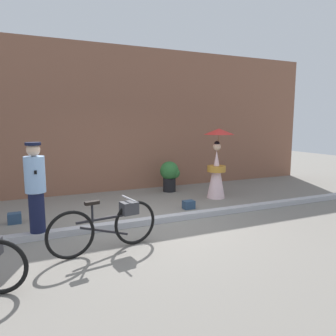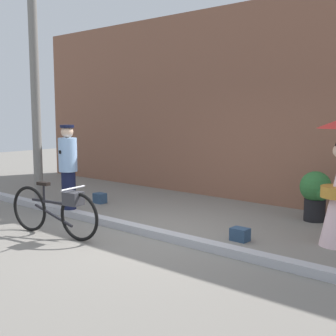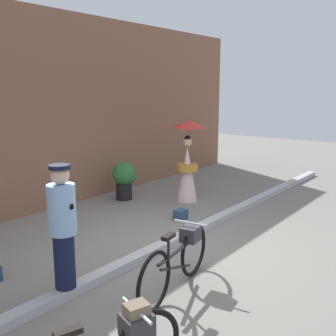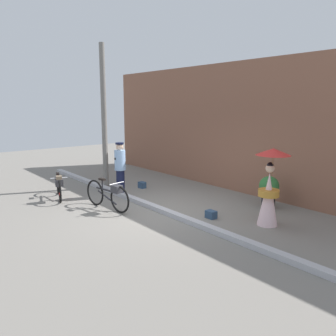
# 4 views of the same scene
# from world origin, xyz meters

# --- Properties ---
(ground_plane) EXTENTS (30.00, 30.00, 0.00)m
(ground_plane) POSITION_xyz_m (0.00, 0.00, 0.00)
(ground_plane) COLOR gray
(building_wall) EXTENTS (14.00, 0.40, 4.18)m
(building_wall) POSITION_xyz_m (0.00, 3.49, 2.09)
(building_wall) COLOR brown
(building_wall) RESTS_ON ground_plane
(sidewalk_curb) EXTENTS (14.00, 0.20, 0.12)m
(sidewalk_curb) POSITION_xyz_m (0.00, 0.00, 0.06)
(sidewalk_curb) COLOR #B2B2B7
(sidewalk_curb) RESTS_ON ground_plane
(bicycle_near_officer) EXTENTS (1.79, 0.48, 0.83)m
(bicycle_near_officer) POSITION_xyz_m (-1.04, -0.97, 0.43)
(bicycle_near_officer) COLOR black
(bicycle_near_officer) RESTS_ON ground_plane
(person_officer) EXTENTS (0.34, 0.38, 1.68)m
(person_officer) POSITION_xyz_m (-2.06, 0.03, 0.90)
(person_officer) COLOR #141938
(person_officer) RESTS_ON ground_plane
(person_with_parasol) EXTENTS (0.80, 0.80, 1.85)m
(person_with_parasol) POSITION_xyz_m (2.44, 1.36, 0.93)
(person_with_parasol) COLOR silver
(person_with_parasol) RESTS_ON ground_plane
(potted_plant_by_door) EXTENTS (0.56, 0.55, 0.89)m
(potted_plant_by_door) POSITION_xyz_m (1.62, 2.58, 0.51)
(potted_plant_by_door) COLOR black
(potted_plant_by_door) RESTS_ON ground_plane
(backpack_on_pavement) EXTENTS (0.26, 0.20, 0.19)m
(backpack_on_pavement) POSITION_xyz_m (1.24, 0.67, 0.10)
(backpack_on_pavement) COLOR navy
(backpack_on_pavement) RESTS_ON ground_plane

